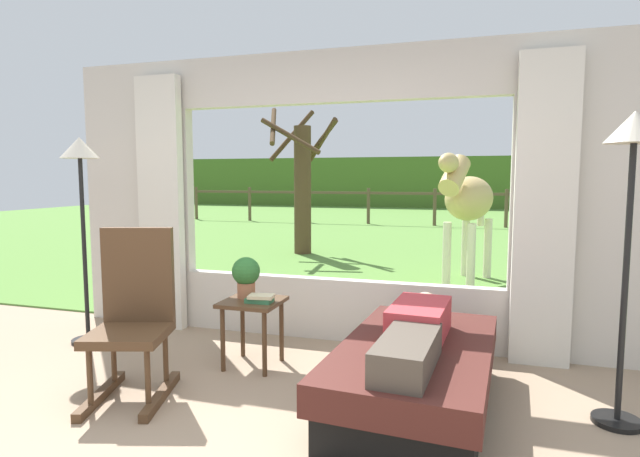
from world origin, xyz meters
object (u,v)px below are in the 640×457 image
object	(u,v)px
rocking_chair	(134,315)
horse	(468,200)
floor_lamp_left	(81,178)
floor_lamp_right	(632,174)
recliner_sofa	(416,374)
side_table	(253,312)
potted_plant	(246,275)
reclining_person	(416,330)
book_stack	(260,299)
pasture_tree	(302,181)

from	to	relation	value
rocking_chair	horse	size ratio (longest dim) A/B	0.62
floor_lamp_left	floor_lamp_right	world-z (taller)	floor_lamp_right
recliner_sofa	floor_lamp_right	world-z (taller)	floor_lamp_right
recliner_sofa	side_table	distance (m)	1.36
potted_plant	floor_lamp_right	bearing A→B (deg)	-6.33
reclining_person	floor_lamp_left	distance (m)	3.12
floor_lamp_left	horse	size ratio (longest dim) A/B	0.99
horse	book_stack	bearing A→B (deg)	84.14
recliner_sofa	potted_plant	size ratio (longest dim) A/B	5.49
pasture_tree	reclining_person	bearing A→B (deg)	-64.71
potted_plant	floor_lamp_left	world-z (taller)	floor_lamp_left
rocking_chair	pasture_tree	size ratio (longest dim) A/B	0.40
floor_lamp_left	book_stack	bearing A→B (deg)	-4.77
pasture_tree	potted_plant	bearing A→B (deg)	-75.23
reclining_person	horse	size ratio (longest dim) A/B	0.79
book_stack	recliner_sofa	bearing A→B (deg)	-14.43
floor_lamp_left	potted_plant	bearing A→B (deg)	-1.08
floor_lamp_right	horse	size ratio (longest dim) A/B	1.01
side_table	pasture_tree	distance (m)	5.84
side_table	floor_lamp_right	xyz separation A→B (m)	(2.46, -0.22, 1.05)
side_table	floor_lamp_left	xyz separation A→B (m)	(-1.64, 0.09, 1.03)
potted_plant	horse	bearing A→B (deg)	66.12
pasture_tree	floor_lamp_left	bearing A→B (deg)	-91.19
floor_lamp_right	potted_plant	bearing A→B (deg)	173.67
rocking_chair	potted_plant	bearing A→B (deg)	41.72
book_stack	floor_lamp_right	bearing A→B (deg)	-4.02
side_table	potted_plant	bearing A→B (deg)	143.13
recliner_sofa	side_table	size ratio (longest dim) A/B	3.38
reclining_person	rocking_chair	distance (m)	1.86
floor_lamp_right	horse	distance (m)	3.99
floor_lamp_left	floor_lamp_right	xyz separation A→B (m)	(4.10, -0.31, 0.03)
floor_lamp_right	pasture_tree	xyz separation A→B (m)	(-3.99, 5.77, -0.09)
book_stack	horse	bearing A→B (deg)	69.03
potted_plant	horse	distance (m)	3.94
reclining_person	side_table	world-z (taller)	reclining_person
reclining_person	potted_plant	bearing A→B (deg)	164.72
potted_plant	rocking_chair	bearing A→B (deg)	-121.55
recliner_sofa	horse	bearing A→B (deg)	90.72
rocking_chair	recliner_sofa	bearing A→B (deg)	-6.39
recliner_sofa	book_stack	bearing A→B (deg)	169.37
potted_plant	floor_lamp_left	bearing A→B (deg)	178.92
recliner_sofa	reclining_person	world-z (taller)	reclining_person
recliner_sofa	rocking_chair	distance (m)	1.89
reclining_person	book_stack	size ratio (longest dim) A/B	6.56
rocking_chair	side_table	bearing A→B (deg)	35.28
potted_plant	floor_lamp_right	size ratio (longest dim) A/B	0.17
side_table	recliner_sofa	bearing A→B (deg)	-15.76
recliner_sofa	rocking_chair	size ratio (longest dim) A/B	1.57
horse	side_table	bearing A→B (deg)	82.64
reclining_person	book_stack	bearing A→B (deg)	167.16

